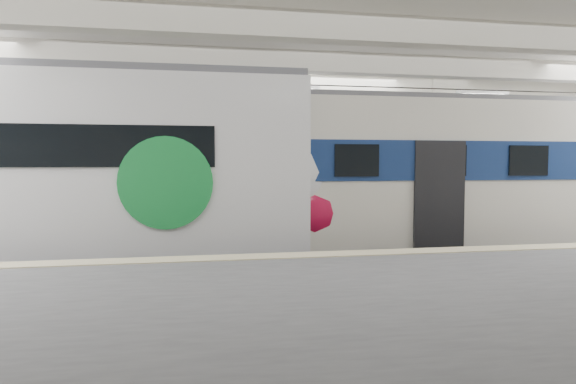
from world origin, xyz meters
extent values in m
cube|color=black|center=(0.00, 0.00, -0.05)|extent=(36.00, 24.00, 0.10)
cube|color=silver|center=(0.00, 0.00, 5.55)|extent=(36.00, 24.00, 0.20)
cube|color=beige|center=(0.00, 10.00, 2.75)|extent=(30.00, 0.10, 5.50)
cube|color=#505052|center=(0.00, -6.50, 0.55)|extent=(30.00, 7.00, 1.10)
cube|color=beige|center=(0.00, -3.25, 1.11)|extent=(30.00, 0.50, 0.02)
cube|color=beige|center=(-3.00, 3.00, 2.75)|extent=(0.50, 0.50, 5.50)
cube|color=beige|center=(5.00, 3.00, 2.75)|extent=(0.50, 0.50, 5.50)
cube|color=beige|center=(0.00, 0.00, 5.25)|extent=(30.00, 18.00, 0.50)
cube|color=#59544C|center=(0.00, 0.00, 0.08)|extent=(30.00, 1.52, 0.16)
cube|color=#59544C|center=(0.00, 5.50, 0.08)|extent=(30.00, 1.52, 0.16)
cylinder|color=black|center=(0.00, 0.00, 4.70)|extent=(30.00, 0.03, 0.03)
cylinder|color=black|center=(0.00, 5.50, 4.70)|extent=(30.00, 0.03, 0.03)
cube|color=white|center=(0.00, -2.00, 4.92)|extent=(26.00, 8.40, 0.12)
ellipsoid|color=white|center=(-0.23, 0.00, 2.58)|extent=(2.45, 3.03, 4.07)
ellipsoid|color=#AB0E32|center=(-0.11, 0.00, 1.66)|extent=(2.60, 3.09, 2.49)
cylinder|color=#198C3C|center=(-3.28, -1.57, 2.37)|extent=(1.92, 0.06, 1.92)
cube|color=beige|center=(6.12, 0.00, 2.38)|extent=(13.23, 2.90, 3.77)
cube|color=navy|center=(6.12, 0.00, 2.84)|extent=(13.27, 2.96, 0.92)
cube|color=red|center=(-0.54, 0.00, 1.86)|extent=(0.08, 2.47, 2.07)
cube|color=black|center=(-0.54, 0.00, 3.44)|extent=(0.08, 2.32, 1.36)
cube|color=#4C4C51|center=(6.12, 0.00, 4.35)|extent=(13.23, 2.26, 0.16)
cube|color=black|center=(6.12, 0.00, 0.35)|extent=(13.23, 2.03, 0.70)
cube|color=white|center=(-5.57, 5.50, 2.52)|extent=(15.02, 3.70, 4.04)
cube|color=#198C3C|center=(-5.57, 5.50, 3.05)|extent=(15.07, 3.76, 0.85)
cube|color=#4C4C51|center=(-5.57, 5.50, 4.65)|extent=(15.00, 3.17, 0.16)
cube|color=black|center=(-5.57, 5.50, 0.30)|extent=(15.01, 3.38, 0.60)
camera|label=1|loc=(-2.55, -11.70, 2.77)|focal=30.00mm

